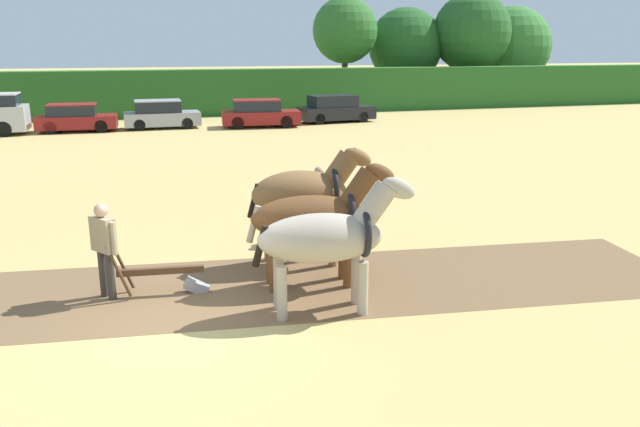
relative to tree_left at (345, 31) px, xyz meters
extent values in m
plane|color=tan|center=(-14.36, -34.88, -5.34)|extent=(240.00, 240.00, 0.00)
cube|color=brown|center=(-14.90, -33.41, -5.34)|extent=(20.88, 5.64, 0.01)
cube|color=#286023|center=(-14.36, -3.79, -3.91)|extent=(79.78, 1.79, 2.87)
cylinder|color=#4C3823|center=(0.00, 0.00, -3.30)|extent=(0.44, 0.44, 4.08)
sphere|color=#2D6628|center=(0.00, 0.00, 0.03)|extent=(4.69, 4.69, 4.69)
cylinder|color=#423323|center=(5.41, 1.51, -3.98)|extent=(0.44, 0.44, 2.73)
sphere|color=#235623|center=(5.41, 1.51, -1.04)|extent=(5.71, 5.71, 5.71)
cylinder|color=#4C3823|center=(10.01, -0.32, -3.52)|extent=(0.44, 0.44, 3.65)
sphere|color=#235623|center=(10.01, -0.32, -0.07)|extent=(5.89, 5.89, 5.89)
cylinder|color=#4C3823|center=(14.65, 1.40, -4.09)|extent=(0.44, 0.44, 2.51)
sphere|color=#387533|center=(14.65, 1.40, -1.10)|extent=(6.29, 6.29, 6.29)
ellipsoid|color=#B2A38E|center=(-11.96, -34.97, -4.04)|extent=(2.18, 1.10, 0.83)
cylinder|color=#B2A38E|center=(-11.25, -34.81, -4.87)|extent=(0.18, 0.18, 0.94)
cylinder|color=#B2A38E|center=(-11.31, -35.29, -4.87)|extent=(0.18, 0.18, 0.94)
cylinder|color=#B2A38E|center=(-12.61, -34.66, -4.87)|extent=(0.18, 0.18, 0.94)
cylinder|color=#B2A38E|center=(-12.66, -35.14, -4.87)|extent=(0.18, 0.18, 0.94)
cylinder|color=#B2A38E|center=(-11.07, -35.07, -3.54)|extent=(0.84, 0.48, 0.90)
ellipsoid|color=#B2A38E|center=(-10.65, -35.12, -3.24)|extent=(0.70, 0.33, 0.54)
cube|color=black|center=(-10.88, -35.09, -3.37)|extent=(0.43, 0.13, 0.58)
cylinder|color=black|center=(-12.95, -34.86, -4.12)|extent=(0.31, 0.15, 0.71)
torus|color=black|center=(-11.23, -35.06, -3.97)|extent=(0.20, 0.86, 0.85)
ellipsoid|color=brown|center=(-11.82, -33.75, -4.01)|extent=(2.23, 1.09, 0.81)
cylinder|color=brown|center=(-11.10, -33.60, -4.86)|extent=(0.18, 0.18, 0.97)
cylinder|color=brown|center=(-11.15, -34.06, -4.86)|extent=(0.18, 0.18, 0.97)
cylinder|color=brown|center=(-12.49, -33.44, -4.86)|extent=(0.18, 0.18, 0.97)
cylinder|color=brown|center=(-12.54, -33.91, -4.86)|extent=(0.18, 0.18, 0.97)
cylinder|color=brown|center=(-10.92, -33.85, -3.53)|extent=(0.81, 0.47, 0.88)
ellipsoid|color=brown|center=(-10.50, -33.90, -3.24)|extent=(0.70, 0.33, 0.54)
cube|color=gray|center=(-10.73, -33.87, -3.36)|extent=(0.42, 0.13, 0.56)
cylinder|color=gray|center=(-12.83, -33.64, -4.10)|extent=(0.31, 0.15, 0.71)
torus|color=black|center=(-11.07, -33.84, -3.95)|extent=(0.20, 0.84, 0.83)
ellipsoid|color=brown|center=(-11.68, -32.53, -3.87)|extent=(2.05, 1.22, 0.96)
cylinder|color=brown|center=(-11.02, -32.32, -4.82)|extent=(0.18, 0.18, 1.04)
cylinder|color=brown|center=(-11.09, -32.88, -4.82)|extent=(0.18, 0.18, 1.04)
cylinder|color=brown|center=(-12.28, -32.18, -4.82)|extent=(0.18, 0.18, 1.04)
cylinder|color=brown|center=(-12.35, -32.74, -4.82)|extent=(0.18, 0.18, 1.04)
cylinder|color=brown|center=(-10.86, -32.62, -3.40)|extent=(0.82, 0.54, 0.84)
ellipsoid|color=brown|center=(-10.50, -32.66, -3.14)|extent=(0.70, 0.33, 0.54)
cube|color=black|center=(-10.70, -32.64, -3.20)|extent=(0.38, 0.12, 0.50)
cylinder|color=black|center=(-12.61, -32.43, -3.97)|extent=(0.31, 0.15, 0.71)
torus|color=black|center=(-11.01, -32.61, -3.79)|extent=(0.22, 0.98, 0.97)
cube|color=#4C331E|center=(-14.52, -33.45, -4.89)|extent=(1.54, 0.27, 0.12)
cube|color=#939399|center=(-13.91, -33.52, -5.24)|extent=(0.50, 0.25, 0.39)
cylinder|color=#4C331E|center=(-15.19, -33.17, -4.79)|extent=(0.40, 0.10, 0.96)
cylinder|color=#4C331E|center=(-15.24, -33.57, -4.79)|extent=(0.40, 0.10, 0.96)
cylinder|color=#38332D|center=(-15.52, -33.27, -4.90)|extent=(0.14, 0.14, 0.88)
cylinder|color=#38332D|center=(-15.38, -33.45, -4.90)|extent=(0.14, 0.14, 0.88)
cube|color=tan|center=(-15.45, -33.36, -4.15)|extent=(0.47, 0.53, 0.62)
sphere|color=tan|center=(-15.45, -33.36, -3.71)|extent=(0.24, 0.24, 0.24)
cylinder|color=tan|center=(-15.63, -33.12, -4.17)|extent=(0.09, 0.09, 0.59)
cylinder|color=tan|center=(-15.27, -33.60, -4.17)|extent=(0.09, 0.09, 0.59)
cylinder|color=#28334C|center=(-10.92, -31.00, -4.90)|extent=(0.14, 0.14, 0.88)
cylinder|color=#28334C|center=(-10.80, -31.20, -4.90)|extent=(0.14, 0.14, 0.88)
cube|color=silver|center=(-10.86, -31.10, -4.16)|extent=(0.44, 0.54, 0.62)
sphere|color=tan|center=(-10.86, -31.10, -3.72)|extent=(0.24, 0.24, 0.24)
cylinder|color=silver|center=(-11.02, -30.85, -4.18)|extent=(0.09, 0.09, 0.58)
cylinder|color=silver|center=(-10.71, -31.36, -4.18)|extent=(0.09, 0.09, 0.58)
cylinder|color=black|center=(-21.14, -8.96, -4.96)|extent=(0.76, 0.22, 0.76)
cylinder|color=black|center=(-21.15, -10.73, -4.96)|extent=(0.76, 0.22, 0.76)
cube|color=maroon|center=(-17.82, -9.69, -4.83)|extent=(4.01, 1.88, 0.66)
cube|color=black|center=(-18.02, -9.69, -4.24)|extent=(2.43, 1.65, 0.53)
cube|color=maroon|center=(-18.02, -9.69, -3.94)|extent=(2.43, 1.65, 0.06)
cylinder|color=black|center=(-16.57, -8.98, -5.02)|extent=(0.66, 0.24, 0.65)
cylinder|color=black|center=(-16.63, -10.50, -5.02)|extent=(0.66, 0.24, 0.65)
cylinder|color=black|center=(-19.02, -8.89, -5.02)|extent=(0.66, 0.24, 0.65)
cylinder|color=black|center=(-19.08, -10.41, -5.02)|extent=(0.66, 0.24, 0.65)
cube|color=#9E9EA8|center=(-13.51, -9.54, -4.83)|extent=(4.01, 1.80, 0.70)
cube|color=black|center=(-13.71, -9.54, -4.18)|extent=(2.42, 1.59, 0.59)
cube|color=#9E9EA8|center=(-13.71, -9.54, -3.86)|extent=(2.42, 1.59, 0.06)
cylinder|color=black|center=(-12.29, -8.76, -5.04)|extent=(0.61, 0.23, 0.60)
cylinder|color=black|center=(-12.26, -10.26, -5.04)|extent=(0.61, 0.23, 0.60)
cylinder|color=black|center=(-14.76, -8.81, -5.04)|extent=(0.61, 0.23, 0.60)
cylinder|color=black|center=(-14.73, -10.31, -5.04)|extent=(0.61, 0.23, 0.60)
cube|color=maroon|center=(-8.29, -10.49, -4.81)|extent=(4.37, 2.14, 0.69)
cube|color=black|center=(-8.50, -10.47, -4.18)|extent=(2.68, 1.80, 0.56)
cube|color=maroon|center=(-8.50, -10.47, -3.87)|extent=(2.68, 1.80, 0.06)
cylinder|color=black|center=(-6.91, -9.87, -5.00)|extent=(0.69, 0.29, 0.68)
cylinder|color=black|center=(-7.06, -11.38, -5.00)|extent=(0.69, 0.29, 0.68)
cylinder|color=black|center=(-9.52, -9.61, -5.00)|extent=(0.69, 0.29, 0.68)
cylinder|color=black|center=(-9.67, -11.12, -5.00)|extent=(0.69, 0.29, 0.68)
cube|color=black|center=(-3.63, -9.47, -4.81)|extent=(4.57, 2.28, 0.72)
cube|color=black|center=(-3.85, -9.50, -4.15)|extent=(2.80, 1.90, 0.61)
cube|color=black|center=(-3.85, -9.50, -3.81)|extent=(2.80, 1.90, 0.06)
cylinder|color=black|center=(-2.37, -8.53, -5.03)|extent=(0.65, 0.29, 0.63)
cylinder|color=black|center=(-2.19, -10.09, -5.03)|extent=(0.65, 0.29, 0.63)
cylinder|color=black|center=(-5.08, -8.85, -5.03)|extent=(0.65, 0.29, 0.63)
cylinder|color=black|center=(-4.89, -10.41, -5.03)|extent=(0.65, 0.29, 0.63)
camera|label=1|loc=(-14.69, -44.43, -0.93)|focal=35.00mm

